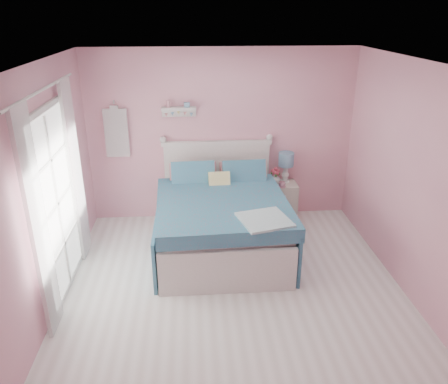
{
  "coord_description": "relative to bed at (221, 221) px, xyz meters",
  "views": [
    {
      "loc": [
        -0.44,
        -4.15,
        3.08
      ],
      "look_at": [
        -0.04,
        1.2,
        0.83
      ],
      "focal_mm": 35.0,
      "sensor_mm": 36.0,
      "label": 1
    }
  ],
  "objects": [
    {
      "name": "wall_shelf",
      "position": [
        -0.55,
        1.02,
        1.32
      ],
      "size": [
        0.5,
        0.15,
        0.25
      ],
      "color": "silver",
      "rests_on": "room_shell"
    },
    {
      "name": "hanging_dress",
      "position": [
        -1.48,
        1.01,
        0.99
      ],
      "size": [
        0.34,
        0.03,
        0.72
      ],
      "primitive_type": "cube",
      "color": "white",
      "rests_on": "room_shell"
    },
    {
      "name": "curtain_far",
      "position": [
        -1.84,
        -0.03,
        0.77
      ],
      "size": [
        0.04,
        0.4,
        2.32
      ],
      "primitive_type": "cube",
      "color": "white",
      "rests_on": "floor"
    },
    {
      "name": "french_door",
      "position": [
        -1.9,
        -0.77,
        0.66
      ],
      "size": [
        0.04,
        1.32,
        2.16
      ],
      "color": "silver",
      "rests_on": "floor"
    },
    {
      "name": "roses",
      "position": [
        0.89,
        0.86,
        0.38
      ],
      "size": [
        0.14,
        0.11,
        0.12
      ],
      "color": "#C64358",
      "rests_on": "vase"
    },
    {
      "name": "room_shell",
      "position": [
        0.07,
        -1.17,
        1.17
      ],
      "size": [
        4.5,
        4.5,
        4.5
      ],
      "color": "#D08399",
      "rests_on": "floor"
    },
    {
      "name": "curtain_near",
      "position": [
        -1.84,
        -1.52,
        0.77
      ],
      "size": [
        0.04,
        0.4,
        2.32
      ],
      "primitive_type": "cube",
      "color": "white",
      "rests_on": "floor"
    },
    {
      "name": "teacup",
      "position": [
        0.97,
        0.71,
        0.22
      ],
      "size": [
        0.12,
        0.12,
        0.08
      ],
      "primitive_type": "imported",
      "rotation": [
        0.0,
        0.0,
        0.2
      ],
      "color": "pink",
      "rests_on": "nightstand"
    },
    {
      "name": "vase",
      "position": [
        0.89,
        0.87,
        0.26
      ],
      "size": [
        0.17,
        0.17,
        0.16
      ],
      "primitive_type": "imported",
      "rotation": [
        0.0,
        0.0,
        0.12
      ],
      "color": "silver",
      "rests_on": "nightstand"
    },
    {
      "name": "bed",
      "position": [
        0.0,
        0.0,
        0.0
      ],
      "size": [
        1.76,
        2.18,
        1.24
      ],
      "rotation": [
        0.0,
        0.0,
        0.04
      ],
      "color": "silver",
      "rests_on": "floor"
    },
    {
      "name": "nightstand",
      "position": [
        1.02,
        0.85,
        -0.12
      ],
      "size": [
        0.41,
        0.41,
        0.59
      ],
      "color": "beige",
      "rests_on": "floor"
    },
    {
      "name": "table_lamp",
      "position": [
        1.06,
        0.94,
        0.5
      ],
      "size": [
        0.23,
        0.23,
        0.47
      ],
      "color": "white",
      "rests_on": "nightstand"
    },
    {
      "name": "floor",
      "position": [
        0.07,
        -1.17,
        -0.41
      ],
      "size": [
        4.5,
        4.5,
        0.0
      ],
      "primitive_type": "plane",
      "color": "silver",
      "rests_on": "ground"
    }
  ]
}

